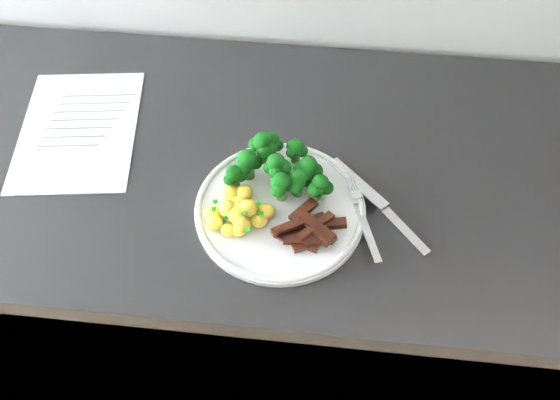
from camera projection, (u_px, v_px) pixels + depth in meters
The scene contains 8 objects.
counter at pixel (254, 286), 1.32m from camera, with size 2.40×0.60×0.90m.
recipe_paper at pixel (79, 129), 1.00m from camera, with size 0.24×0.31×0.00m.
plate at pixel (280, 208), 0.89m from camera, with size 0.27×0.27×0.02m.
broccoli at pixel (280, 166), 0.89m from camera, with size 0.17×0.13×0.07m.
potatoes at pixel (239, 211), 0.87m from camera, with size 0.11×0.10×0.04m.
beef_strips at pixel (310, 230), 0.85m from camera, with size 0.11×0.09×0.03m.
fork at pixel (363, 219), 0.87m from camera, with size 0.06×0.17×0.02m.
knife at pixel (390, 216), 0.88m from camera, with size 0.16×0.17×0.02m.
Camera 1 is at (0.25, 1.07, 1.64)m, focal length 36.58 mm.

